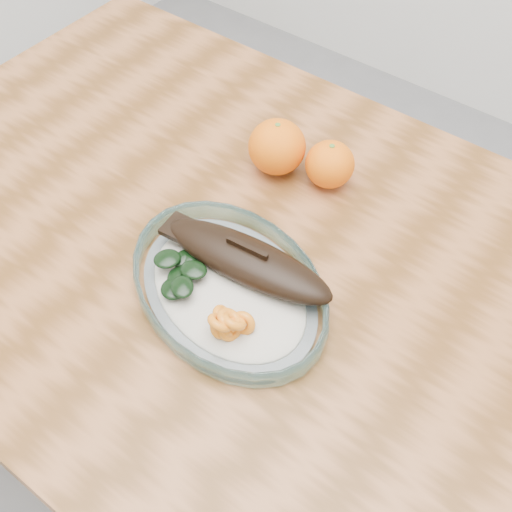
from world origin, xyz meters
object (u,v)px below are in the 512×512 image
object	(u,v)px
orange_left	(277,147)
orange_right	(330,164)
plated_meal	(229,284)
dining_table	(232,283)

from	to	relation	value
orange_left	orange_right	distance (m)	0.08
plated_meal	orange_right	size ratio (longest dim) A/B	9.27
plated_meal	orange_right	bearing A→B (deg)	108.81
plated_meal	orange_left	size ratio (longest dim) A/B	7.82
plated_meal	orange_left	world-z (taller)	orange_left
dining_table	plated_meal	bearing A→B (deg)	-51.54
orange_left	dining_table	bearing A→B (deg)	-77.70
plated_meal	orange_left	distance (m)	0.25
dining_table	orange_right	distance (m)	0.23
dining_table	plated_meal	world-z (taller)	plated_meal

